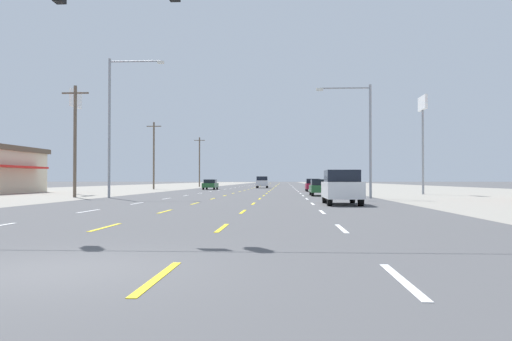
{
  "coord_description": "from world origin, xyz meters",
  "views": [
    {
      "loc": [
        3.59,
        -7.74,
        1.43
      ],
      "look_at": [
        0.86,
        40.62,
        2.32
      ],
      "focal_mm": 35.26,
      "sensor_mm": 36.0,
      "label": 1
    }
  ],
  "objects_px": {
    "pole_sign_left_row_1": "(76,114)",
    "streetlight_right_row_0": "(364,131)",
    "pole_sign_right_row_1": "(423,119)",
    "streetlight_left_row_0": "(115,118)",
    "hatchback_far_right_mid": "(313,185)",
    "sedan_far_left_midfar": "(210,184)",
    "suv_center_turn_far": "(262,182)",
    "suv_far_right_nearest": "(342,187)",
    "sedan_far_right_near": "(320,187)"
  },
  "relations": [
    {
      "from": "pole_sign_left_row_1",
      "to": "suv_far_right_nearest",
      "type": "bearing_deg",
      "value": -39.17
    },
    {
      "from": "sedan_far_right_near",
      "to": "sedan_far_left_midfar",
      "type": "height_order",
      "value": "same"
    },
    {
      "from": "suv_center_turn_far",
      "to": "pole_sign_right_row_1",
      "type": "height_order",
      "value": "pole_sign_right_row_1"
    },
    {
      "from": "pole_sign_left_row_1",
      "to": "streetlight_right_row_0",
      "type": "bearing_deg",
      "value": -20.47
    },
    {
      "from": "pole_sign_left_row_1",
      "to": "sedan_far_right_near",
      "type": "bearing_deg",
      "value": -8.87
    },
    {
      "from": "sedan_far_left_midfar",
      "to": "suv_center_turn_far",
      "type": "distance_m",
      "value": 16.09
    },
    {
      "from": "sedan_far_right_near",
      "to": "suv_center_turn_far",
      "type": "bearing_deg",
      "value": 99.6
    },
    {
      "from": "pole_sign_left_row_1",
      "to": "suv_center_turn_far",
      "type": "bearing_deg",
      "value": 65.79
    },
    {
      "from": "hatchback_far_right_mid",
      "to": "sedan_far_left_midfar",
      "type": "bearing_deg",
      "value": 143.61
    },
    {
      "from": "suv_far_right_nearest",
      "to": "hatchback_far_right_mid",
      "type": "xyz_separation_m",
      "value": [
        0.16,
        32.24,
        -0.24
      ]
    },
    {
      "from": "hatchback_far_right_mid",
      "to": "streetlight_right_row_0",
      "type": "relative_size",
      "value": 0.45
    },
    {
      "from": "sedan_far_left_midfar",
      "to": "suv_center_turn_far",
      "type": "bearing_deg",
      "value": 64.85
    },
    {
      "from": "streetlight_left_row_0",
      "to": "pole_sign_left_row_1",
      "type": "bearing_deg",
      "value": 126.46
    },
    {
      "from": "suv_far_right_nearest",
      "to": "suv_center_turn_far",
      "type": "bearing_deg",
      "value": 97.07
    },
    {
      "from": "suv_far_right_nearest",
      "to": "suv_center_turn_far",
      "type": "xyz_separation_m",
      "value": [
        -7.09,
        57.19,
        0.0
      ]
    },
    {
      "from": "pole_sign_left_row_1",
      "to": "pole_sign_right_row_1",
      "type": "bearing_deg",
      "value": 1.63
    },
    {
      "from": "pole_sign_left_row_1",
      "to": "streetlight_right_row_0",
      "type": "distance_m",
      "value": 28.76
    },
    {
      "from": "pole_sign_left_row_1",
      "to": "pole_sign_right_row_1",
      "type": "xyz_separation_m",
      "value": [
        34.19,
        0.97,
        -0.6
      ]
    },
    {
      "from": "suv_center_turn_far",
      "to": "streetlight_right_row_0",
      "type": "distance_m",
      "value": 48.83
    },
    {
      "from": "streetlight_right_row_0",
      "to": "suv_center_turn_far",
      "type": "bearing_deg",
      "value": 101.73
    },
    {
      "from": "suv_center_turn_far",
      "to": "sedan_far_right_near",
      "type": "bearing_deg",
      "value": -80.4
    },
    {
      "from": "streetlight_left_row_0",
      "to": "suv_center_turn_far",
      "type": "bearing_deg",
      "value": 78.7
    },
    {
      "from": "sedan_far_right_near",
      "to": "pole_sign_right_row_1",
      "type": "height_order",
      "value": "pole_sign_right_row_1"
    },
    {
      "from": "hatchback_far_right_mid",
      "to": "suv_far_right_nearest",
      "type": "bearing_deg",
      "value": -90.28
    },
    {
      "from": "sedan_far_right_near",
      "to": "sedan_far_left_midfar",
      "type": "bearing_deg",
      "value": 117.3
    },
    {
      "from": "hatchback_far_right_mid",
      "to": "pole_sign_right_row_1",
      "type": "xyz_separation_m",
      "value": [
        10.03,
        -11.72,
        6.6
      ]
    },
    {
      "from": "streetlight_right_row_0",
      "to": "pole_sign_right_row_1",
      "type": "bearing_deg",
      "value": 56.09
    },
    {
      "from": "pole_sign_right_row_1",
      "to": "streetlight_left_row_0",
      "type": "distance_m",
      "value": 28.98
    },
    {
      "from": "suv_far_right_nearest",
      "to": "sedan_far_right_near",
      "type": "distance_m",
      "value": 15.83
    },
    {
      "from": "hatchback_far_right_mid",
      "to": "streetlight_left_row_0",
      "type": "height_order",
      "value": "streetlight_left_row_0"
    },
    {
      "from": "hatchback_far_right_mid",
      "to": "pole_sign_left_row_1",
      "type": "relative_size",
      "value": 0.38
    },
    {
      "from": "suv_far_right_nearest",
      "to": "streetlight_right_row_0",
      "type": "height_order",
      "value": "streetlight_right_row_0"
    },
    {
      "from": "hatchback_far_right_mid",
      "to": "pole_sign_left_row_1",
      "type": "height_order",
      "value": "pole_sign_left_row_1"
    },
    {
      "from": "sedan_far_left_midfar",
      "to": "suv_center_turn_far",
      "type": "relative_size",
      "value": 0.92
    },
    {
      "from": "suv_far_right_nearest",
      "to": "pole_sign_right_row_1",
      "type": "bearing_deg",
      "value": 63.61
    },
    {
      "from": "hatchback_far_right_mid",
      "to": "pole_sign_right_row_1",
      "type": "distance_m",
      "value": 16.77
    },
    {
      "from": "pole_sign_left_row_1",
      "to": "streetlight_left_row_0",
      "type": "height_order",
      "value": "streetlight_left_row_0"
    },
    {
      "from": "suv_far_right_nearest",
      "to": "streetlight_right_row_0",
      "type": "distance_m",
      "value": 10.76
    },
    {
      "from": "pole_sign_left_row_1",
      "to": "pole_sign_right_row_1",
      "type": "height_order",
      "value": "pole_sign_left_row_1"
    },
    {
      "from": "suv_far_right_nearest",
      "to": "sedan_far_right_near",
      "type": "bearing_deg",
      "value": 90.34
    },
    {
      "from": "pole_sign_right_row_1",
      "to": "streetlight_left_row_0",
      "type": "relative_size",
      "value": 0.87
    },
    {
      "from": "suv_center_turn_far",
      "to": "streetlight_left_row_0",
      "type": "relative_size",
      "value": 0.45
    },
    {
      "from": "sedan_far_left_midfar",
      "to": "pole_sign_right_row_1",
      "type": "distance_m",
      "value": 33.37
    },
    {
      "from": "streetlight_right_row_0",
      "to": "hatchback_far_right_mid",
      "type": "bearing_deg",
      "value": 96.65
    },
    {
      "from": "sedan_far_right_near",
      "to": "pole_sign_right_row_1",
      "type": "xyz_separation_m",
      "value": [
        10.28,
        4.7,
        6.63
      ]
    },
    {
      "from": "sedan_far_left_midfar",
      "to": "pole_sign_right_row_1",
      "type": "height_order",
      "value": "pole_sign_right_row_1"
    },
    {
      "from": "suv_center_turn_far",
      "to": "streetlight_left_row_0",
      "type": "xyz_separation_m",
      "value": [
        -9.52,
        -47.64,
        5.29
      ]
    },
    {
      "from": "suv_far_right_nearest",
      "to": "streetlight_right_row_0",
      "type": "relative_size",
      "value": 0.56
    },
    {
      "from": "sedan_far_right_near",
      "to": "suv_center_turn_far",
      "type": "xyz_separation_m",
      "value": [
        -6.99,
        41.36,
        0.27
      ]
    },
    {
      "from": "suv_far_right_nearest",
      "to": "sedan_far_left_midfar",
      "type": "xyz_separation_m",
      "value": [
        -13.93,
        42.62,
        -0.27
      ]
    }
  ]
}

